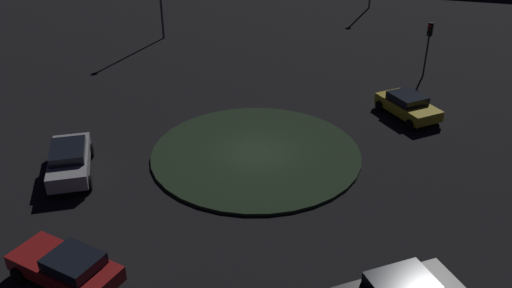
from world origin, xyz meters
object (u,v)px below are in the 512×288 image
Objects in this scene: car_yellow at (408,105)px; car_red at (67,267)px; car_silver at (69,160)px; traffic_light_south at (429,38)px.

car_yellow reaches higher than car_red.
car_red is 7.76m from car_silver.
car_silver reaches higher than car_yellow.
traffic_light_south reaches higher than car_silver.
car_red is at bearing -73.84° from car_yellow.
traffic_light_south is (9.04, -25.95, 2.00)m from car_red.
car_red is (-4.69, 20.48, -0.01)m from car_yellow.
car_red is 1.19× the size of traffic_light_south.
car_yellow is at bearing 23.66° from traffic_light_south.
car_silver is at bearing -44.91° from car_red.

